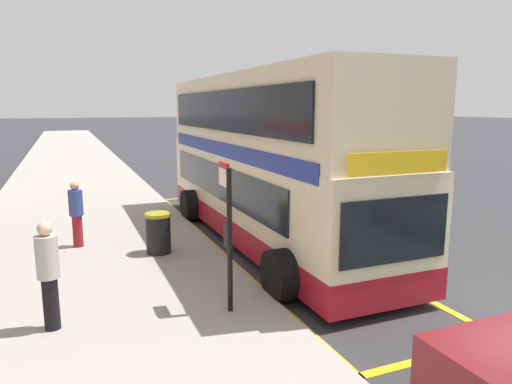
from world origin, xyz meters
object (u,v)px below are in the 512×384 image
object	(u,v)px
pedestrian_further_back	(48,271)
litter_bin	(158,233)
bus_stop_sign	(228,224)
double_decker_bus	(266,165)
pedestrian_waiting_near_sign	(76,212)
parked_car_grey_far	(216,139)

from	to	relation	value
pedestrian_further_back	litter_bin	bearing A→B (deg)	54.79
bus_stop_sign	pedestrian_further_back	size ratio (longest dim) A/B	1.46
double_decker_bus	litter_bin	size ratio (longest dim) A/B	10.88
pedestrian_waiting_near_sign	pedestrian_further_back	distance (m)	4.56
pedestrian_waiting_near_sign	parked_car_grey_far	bearing A→B (deg)	65.91
pedestrian_further_back	bus_stop_sign	bearing A→B (deg)	-7.59
parked_car_grey_far	litter_bin	world-z (taller)	parked_car_grey_far
double_decker_bus	litter_bin	xyz separation A→B (m)	(-2.99, -0.44, -1.43)
bus_stop_sign	litter_bin	size ratio (longest dim) A/B	2.60
bus_stop_sign	pedestrian_waiting_near_sign	xyz separation A→B (m)	(-2.29, 4.90, -0.62)
pedestrian_further_back	litter_bin	size ratio (longest dim) A/B	1.79
parked_car_grey_far	litter_bin	xyz separation A→B (m)	(-10.49, -28.70, -0.17)
double_decker_bus	pedestrian_further_back	distance (m)	6.51
double_decker_bus	pedestrian_waiting_near_sign	world-z (taller)	double_decker_bus
pedestrian_waiting_near_sign	double_decker_bus	bearing A→B (deg)	-10.08
bus_stop_sign	parked_car_grey_far	size ratio (longest dim) A/B	0.60
bus_stop_sign	litter_bin	bearing A→B (deg)	98.17
parked_car_grey_far	pedestrian_further_back	distance (m)	34.40
double_decker_bus	pedestrian_waiting_near_sign	size ratio (longest dim) A/B	6.44
double_decker_bus	litter_bin	distance (m)	3.34
double_decker_bus	pedestrian_further_back	bearing A→B (deg)	-145.07
bus_stop_sign	pedestrian_further_back	bearing A→B (deg)	172.41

